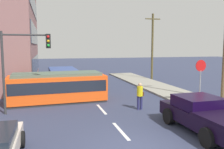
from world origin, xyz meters
name	(u,v)px	position (x,y,z in m)	size (l,w,h in m)	color
ground_plane	(90,96)	(0.00, 10.00, 0.00)	(120.00, 120.00, 0.00)	#333953
sidewalk_curb_right	(196,102)	(6.80, 6.00, 0.07)	(3.20, 36.00, 0.14)	gray
lane_stripe_1	(121,131)	(0.00, 2.00, 0.01)	(0.16, 2.40, 0.01)	silver
lane_stripe_2	(101,109)	(0.00, 6.00, 0.01)	(0.16, 2.40, 0.01)	silver
lane_stripe_3	(81,87)	(0.00, 14.82, 0.01)	(0.16, 2.40, 0.01)	silver
lane_stripe_4	(74,79)	(0.00, 20.82, 0.01)	(0.16, 2.40, 0.01)	silver
streetcar_tram	(58,87)	(-2.52, 8.82, 1.07)	(6.75, 2.83, 2.07)	#F85116
city_bus	(63,76)	(-1.71, 15.35, 1.01)	(2.66, 5.27, 1.76)	#3B5092
pedestrian_crossing	(140,95)	(2.29, 5.34, 0.94)	(0.51, 0.36, 1.67)	navy
pickup_truck_parked	(205,115)	(3.67, 0.89, 0.80)	(2.32, 5.02, 1.55)	black
stop_sign	(201,72)	(6.58, 5.36, 2.19)	(0.76, 0.07, 2.88)	gray
traffic_light_mast	(23,56)	(-4.52, 6.40, 3.35)	(2.73, 0.33, 4.76)	#333333
utility_pole_mid	(152,46)	(8.72, 17.56, 3.99)	(1.80, 0.24, 7.62)	brown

